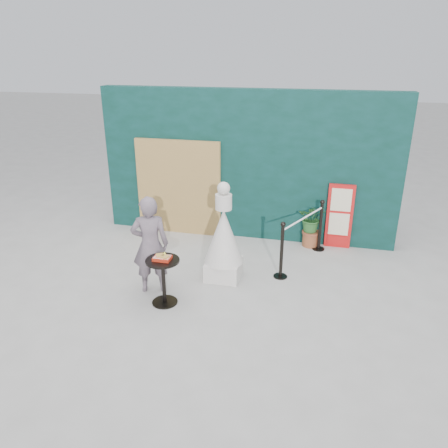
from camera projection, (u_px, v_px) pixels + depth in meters
ground at (205, 315)px, 6.52m from camera, size 60.00×60.00×0.00m
back_wall at (247, 166)px, 8.80m from camera, size 6.00×0.30×3.00m
bamboo_fence at (178, 188)px, 9.10m from camera, size 1.80×0.08×2.00m
woman at (150, 245)px, 6.91m from camera, size 0.69×0.57×1.62m
menu_board at (339, 216)px, 8.52m from camera, size 0.50×0.07×1.30m
statue at (224, 240)px, 7.34m from camera, size 0.67×0.67×1.72m
cafe_table at (163, 275)px, 6.66m from camera, size 0.52×0.52×0.75m
food_basket at (162, 257)px, 6.55m from camera, size 0.26×0.19×0.11m
planter at (312, 222)px, 8.62m from camera, size 0.53×0.46×0.89m
stanchion_barrier at (302, 238)px, 7.95m from camera, size 0.84×1.54×1.03m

